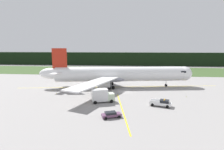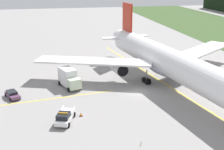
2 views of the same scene
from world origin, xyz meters
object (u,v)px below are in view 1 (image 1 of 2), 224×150
at_px(ops_pickup_truck, 161,103).
at_px(staff_car, 111,114).
at_px(airliner, 118,74).
at_px(apron_cone, 153,102).
at_px(catering_truck, 102,95).

bearing_deg(ops_pickup_truck, staff_car, -144.37).
relative_size(airliner, ops_pickup_truck, 9.89).
height_order(airliner, ops_pickup_truck, airliner).
xyz_separation_m(airliner, staff_car, (0.45, -30.77, -4.18)).
height_order(staff_car, apron_cone, staff_car).
bearing_deg(apron_cone, airliner, 119.87).
distance_m(ops_pickup_truck, catering_truck, 16.08).
bearing_deg(apron_cone, staff_car, -132.79).
relative_size(ops_pickup_truck, apron_cone, 8.75).
height_order(airliner, staff_car, airliner).
xyz_separation_m(ops_pickup_truck, catering_truck, (-15.93, 1.96, 1.04)).
relative_size(airliner, apron_cone, 86.51).
xyz_separation_m(catering_truck, apron_cone, (14.26, 0.71, -1.62)).
bearing_deg(apron_cone, catering_truck, -177.15).
xyz_separation_m(ops_pickup_truck, staff_car, (-12.29, -8.81, -0.20)).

